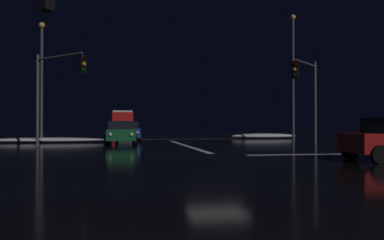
# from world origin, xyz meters

# --- Properties ---
(ground) EXTENTS (120.00, 120.00, 0.10)m
(ground) POSITION_xyz_m (0.00, 0.00, -0.05)
(ground) COLOR black
(stop_line_north) EXTENTS (0.35, 14.76, 0.01)m
(stop_line_north) POSITION_xyz_m (0.00, 8.60, 0.00)
(stop_line_north) COLOR white
(stop_line_north) RESTS_ON ground
(centre_line_ns) EXTENTS (22.00, 0.15, 0.01)m
(centre_line_ns) POSITION_xyz_m (0.00, 20.20, 0.00)
(centre_line_ns) COLOR yellow
(centre_line_ns) RESTS_ON ground
(snow_bank_left_curb) EXTENTS (8.40, 1.50, 0.38)m
(snow_bank_left_curb) POSITION_xyz_m (-9.40, 14.51, 0.19)
(snow_bank_left_curb) COLOR white
(snow_bank_left_curb) RESTS_ON ground
(snow_bank_right_curb) EXTENTS (6.38, 1.50, 0.49)m
(snow_bank_right_curb) POSITION_xyz_m (9.40, 20.25, 0.24)
(snow_bank_right_curb) COLOR white
(snow_bank_right_curb) RESTS_ON ground
(sedan_green) EXTENTS (2.02, 4.33, 1.57)m
(sedan_green) POSITION_xyz_m (-4.04, 10.72, 0.80)
(sedan_green) COLOR #14512D
(sedan_green) RESTS_ON ground
(sedan_blue) EXTENTS (2.02, 4.33, 1.57)m
(sedan_blue) POSITION_xyz_m (-3.45, 16.19, 0.80)
(sedan_blue) COLOR navy
(sedan_blue) RESTS_ON ground
(sedan_silver) EXTENTS (2.02, 4.33, 1.57)m
(sedan_silver) POSITION_xyz_m (-3.37, 21.95, 0.80)
(sedan_silver) COLOR #B7B7BC
(sedan_silver) RESTS_ON ground
(sedan_white) EXTENTS (2.02, 4.33, 1.57)m
(sedan_white) POSITION_xyz_m (-3.71, 28.54, 0.80)
(sedan_white) COLOR silver
(sedan_white) RESTS_ON ground
(box_truck) EXTENTS (2.68, 8.28, 3.08)m
(box_truck) POSITION_xyz_m (-3.74, 35.57, 1.71)
(box_truck) COLOR red
(box_truck) RESTS_ON ground
(traffic_signal_ne) EXTENTS (2.89, 2.89, 5.59)m
(traffic_signal_ne) POSITION_xyz_m (7.84, 7.84, 3.85)
(traffic_signal_ne) COLOR #4C4C51
(traffic_signal_ne) RESTS_ON ground
(traffic_signal_nw) EXTENTS (3.17, 3.17, 5.57)m
(traffic_signal_nw) POSITION_xyz_m (-7.71, 7.71, 3.86)
(traffic_signal_nw) COLOR #4C4C51
(traffic_signal_nw) RESTS_ON ground
(streetlamp_right_near) EXTENTS (0.44, 0.44, 10.24)m
(streetlamp_right_near) POSITION_xyz_m (9.70, 14.20, 5.83)
(streetlamp_right_near) COLOR #424247
(streetlamp_right_near) RESTS_ON ground
(streetlamp_left_near) EXTENTS (0.44, 0.44, 8.78)m
(streetlamp_left_near) POSITION_xyz_m (-9.70, 14.20, 5.08)
(streetlamp_left_near) COLOR #424247
(streetlamp_left_near) RESTS_ON ground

